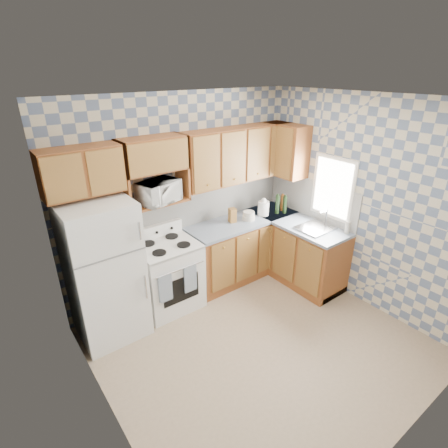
{
  "coord_description": "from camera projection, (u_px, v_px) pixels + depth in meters",
  "views": [
    {
      "loc": [
        -2.23,
        -2.26,
        2.96
      ],
      "look_at": [
        0.05,
        0.75,
        1.25
      ],
      "focal_mm": 28.0,
      "sensor_mm": 36.0,
      "label": 1
    }
  ],
  "objects": [
    {
      "name": "floor",
      "position": [
        259.0,
        343.0,
        4.09
      ],
      "size": [
        3.4,
        3.4,
        0.0
      ],
      "primitive_type": "plane",
      "color": "#8D765C",
      "rests_on": "ground"
    },
    {
      "name": "back_wall",
      "position": [
        183.0,
        197.0,
        4.7
      ],
      "size": [
        3.4,
        0.02,
        2.7
      ],
      "primitive_type": "cube",
      "color": "slate",
      "rests_on": "ground"
    },
    {
      "name": "right_wall",
      "position": [
        362.0,
        204.0,
        4.47
      ],
      "size": [
        0.02,
        3.2,
        2.7
      ],
      "primitive_type": "cube",
      "color": "slate",
      "rests_on": "ground"
    },
    {
      "name": "backsplash_back",
      "position": [
        208.0,
        202.0,
        4.97
      ],
      "size": [
        2.6,
        0.02,
        0.56
      ],
      "primitive_type": "cube",
      "color": "white",
      "rests_on": "back_wall"
    },
    {
      "name": "backsplash_right",
      "position": [
        311.0,
        198.0,
        5.11
      ],
      "size": [
        0.02,
        1.6,
        0.56
      ],
      "primitive_type": "cube",
      "color": "white",
      "rests_on": "right_wall"
    },
    {
      "name": "refrigerator",
      "position": [
        104.0,
        272.0,
        3.95
      ],
      "size": [
        0.75,
        0.7,
        1.68
      ],
      "primitive_type": "cube",
      "color": "white",
      "rests_on": "floor"
    },
    {
      "name": "stove_body",
      "position": [
        168.0,
        276.0,
        4.57
      ],
      "size": [
        0.76,
        0.65,
        0.9
      ],
      "primitive_type": "cube",
      "color": "white",
      "rests_on": "floor"
    },
    {
      "name": "cooktop",
      "position": [
        166.0,
        246.0,
        4.39
      ],
      "size": [
        0.76,
        0.65,
        0.02
      ],
      "primitive_type": "cube",
      "color": "silver",
      "rests_on": "stove_body"
    },
    {
      "name": "backguard",
      "position": [
        155.0,
        231.0,
        4.55
      ],
      "size": [
        0.76,
        0.08,
        0.17
      ],
      "primitive_type": "cube",
      "color": "white",
      "rests_on": "cooktop"
    },
    {
      "name": "dish_towel_left",
      "position": [
        165.0,
        288.0,
        4.16
      ],
      "size": [
        0.17,
        0.02,
        0.37
      ],
      "primitive_type": "cube",
      "color": "navy",
      "rests_on": "stove_body"
    },
    {
      "name": "dish_towel_right",
      "position": [
        190.0,
        278.0,
        4.36
      ],
      "size": [
        0.17,
        0.02,
        0.37
      ],
      "primitive_type": "cube",
      "color": "navy",
      "rests_on": "stove_body"
    },
    {
      "name": "base_cabinets_back",
      "position": [
        243.0,
        248.0,
        5.31
      ],
      "size": [
        1.75,
        0.6,
        0.88
      ],
      "primitive_type": "cube",
      "color": "brown",
      "rests_on": "floor"
    },
    {
      "name": "base_cabinets_right",
      "position": [
        293.0,
        249.0,
        5.26
      ],
      "size": [
        0.6,
        1.6,
        0.88
      ],
      "primitive_type": "cube",
      "color": "brown",
      "rests_on": "floor"
    },
    {
      "name": "countertop_back",
      "position": [
        244.0,
        220.0,
        5.12
      ],
      "size": [
        1.77,
        0.63,
        0.04
      ],
      "primitive_type": "cube",
      "color": "slate",
      "rests_on": "base_cabinets_back"
    },
    {
      "name": "countertop_right",
      "position": [
        296.0,
        222.0,
        5.07
      ],
      "size": [
        0.63,
        1.6,
        0.04
      ],
      "primitive_type": "cube",
      "color": "slate",
      "rests_on": "base_cabinets_right"
    },
    {
      "name": "upper_cabinets_back",
      "position": [
        239.0,
        154.0,
        4.83
      ],
      "size": [
        1.75,
        0.33,
        0.74
      ],
      "primitive_type": "cube",
      "color": "brown",
      "rests_on": "back_wall"
    },
    {
      "name": "upper_cabinets_fridge",
      "position": [
        81.0,
        171.0,
        3.61
      ],
      "size": [
        0.82,
        0.33,
        0.5
      ],
      "primitive_type": "cube",
      "color": "brown",
      "rests_on": "back_wall"
    },
    {
      "name": "upper_cabinets_right",
      "position": [
        284.0,
        150.0,
        5.08
      ],
      "size": [
        0.33,
        0.7,
        0.74
      ],
      "primitive_type": "cube",
      "color": "brown",
      "rests_on": "right_wall"
    },
    {
      "name": "microwave_shelf",
      "position": [
        157.0,
        203.0,
        4.28
      ],
      "size": [
        0.8,
        0.33,
        0.03
      ],
      "primitive_type": "cube",
      "color": "brown",
      "rests_on": "back_wall"
    },
    {
      "name": "microwave",
      "position": [
        159.0,
        192.0,
        4.19
      ],
      "size": [
        0.55,
        0.45,
        0.27
      ],
      "primitive_type": "imported",
      "rotation": [
        0.0,
        0.0,
        0.27
      ],
      "color": "white",
      "rests_on": "microwave_shelf"
    },
    {
      "name": "sink",
      "position": [
        315.0,
        228.0,
        4.81
      ],
      "size": [
        0.48,
        0.4,
        0.03
      ],
      "primitive_type": "cube",
      "color": "#B7B7BC",
      "rests_on": "countertop_right"
    },
    {
      "name": "window",
      "position": [
        333.0,
        188.0,
        4.75
      ],
      "size": [
        0.02,
        0.66,
        0.86
      ],
      "primitive_type": "cube",
      "color": "white",
      "rests_on": "right_wall"
    },
    {
      "name": "bottle_0",
      "position": [
        277.0,
        204.0,
        5.26
      ],
      "size": [
        0.06,
        0.06,
        0.28
      ],
      "primitive_type": "cylinder",
      "color": "black",
      "rests_on": "countertop_back"
    },
    {
      "name": "bottle_1",
      "position": [
        285.0,
        205.0,
        5.27
      ],
      "size": [
        0.06,
        0.06,
        0.27
      ],
      "primitive_type": "cylinder",
      "color": "black",
      "rests_on": "countertop_back"
    },
    {
      "name": "bottle_2",
      "position": [
        282.0,
        203.0,
        5.38
      ],
      "size": [
        0.06,
        0.06,
        0.25
      ],
      "primitive_type": "cylinder",
      "color": "brown",
      "rests_on": "countertop_back"
    },
    {
      "name": "knife_block",
      "position": [
        232.0,
        215.0,
        4.97
      ],
      "size": [
        0.11,
        0.11,
        0.21
      ],
      "primitive_type": "cube",
      "rotation": [
        0.0,
        0.0,
        -0.21
      ],
      "color": "brown",
      "rests_on": "countertop_back"
    },
    {
      "name": "electric_kettle",
      "position": [
        263.0,
        208.0,
        5.21
      ],
      "size": [
        0.17,
        0.17,
        0.21
      ],
      "primitive_type": "cylinder",
      "color": "white",
      "rests_on": "countertop_back"
    },
    {
      "name": "food_containers",
      "position": [
        249.0,
        216.0,
        5.07
      ],
      "size": [
        0.19,
        0.19,
        0.13
      ],
      "primitive_type": null,
      "color": "beige",
      "rests_on": "countertop_back"
    },
    {
      "name": "soap_bottle",
      "position": [
        347.0,
        227.0,
        4.64
      ],
      "size": [
        0.06,
        0.06,
        0.17
      ],
      "primitive_type": "cylinder",
      "color": "beige",
      "rests_on": "countertop_right"
    }
  ]
}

